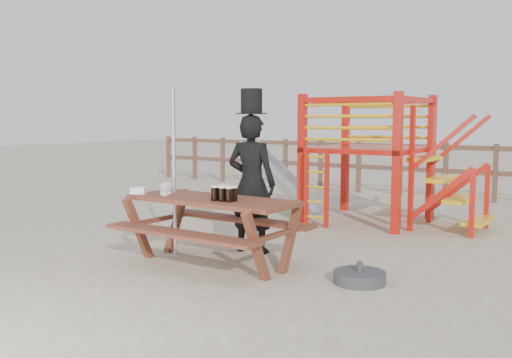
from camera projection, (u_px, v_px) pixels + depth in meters
ground at (227, 263)px, 6.73m from camera, size 60.00×60.00×0.00m
back_fence at (422, 164)px, 12.39m from camera, size 15.09×0.09×1.20m
playground_fort at (363, 157)px, 9.48m from camera, size 4.71×1.84×2.10m
picnic_table at (212, 223)px, 6.62m from camera, size 2.05×1.43×0.79m
man_with_hat at (252, 180)px, 7.22m from camera, size 0.71×0.53×2.08m
metal_pole at (174, 172)px, 7.07m from camera, size 0.05×0.05×2.08m
parasol_base at (359, 277)px, 5.91m from camera, size 0.54×0.54×0.23m
paper_bag at (138, 190)px, 6.95m from camera, size 0.23×0.21×0.08m
stout_pints at (225, 193)px, 6.33m from camera, size 0.28×0.18×0.17m
empty_glasses at (165, 189)px, 6.86m from camera, size 0.17×0.24×0.15m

